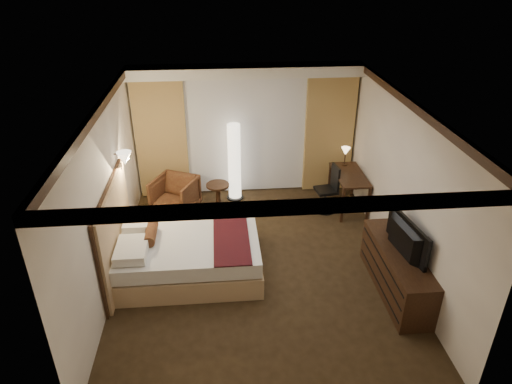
{
  "coord_description": "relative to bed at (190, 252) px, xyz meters",
  "views": [
    {
      "loc": [
        -0.57,
        -6.05,
        4.58
      ],
      "look_at": [
        0.0,
        0.4,
        1.15
      ],
      "focal_mm": 32.0,
      "sensor_mm": 36.0,
      "label": 1
    }
  ],
  "objects": [
    {
      "name": "floor",
      "position": [
        1.09,
        -0.0,
        -0.32
      ],
      "size": [
        4.5,
        5.5,
        0.01
      ],
      "primitive_type": "cube",
      "color": "black",
      "rests_on": "ground"
    },
    {
      "name": "ceiling",
      "position": [
        1.09,
        -0.0,
        2.38
      ],
      "size": [
        4.5,
        5.5,
        0.01
      ],
      "primitive_type": "cube",
      "color": "white",
      "rests_on": "back_wall"
    },
    {
      "name": "back_wall",
      "position": [
        1.09,
        2.75,
        1.03
      ],
      "size": [
        4.5,
        0.02,
        2.7
      ],
      "primitive_type": "cube",
      "color": "beige",
      "rests_on": "floor"
    },
    {
      "name": "left_wall",
      "position": [
        -1.16,
        -0.0,
        1.03
      ],
      "size": [
        0.02,
        5.5,
        2.7
      ],
      "primitive_type": "cube",
      "color": "beige",
      "rests_on": "floor"
    },
    {
      "name": "right_wall",
      "position": [
        3.34,
        -0.0,
        1.03
      ],
      "size": [
        0.02,
        5.5,
        2.7
      ],
      "primitive_type": "cube",
      "color": "beige",
      "rests_on": "floor"
    },
    {
      "name": "crown_molding",
      "position": [
        1.09,
        -0.0,
        2.32
      ],
      "size": [
        4.5,
        5.5,
        0.12
      ],
      "primitive_type": null,
      "color": "black",
      "rests_on": "ceiling"
    },
    {
      "name": "soffit",
      "position": [
        1.09,
        2.5,
        2.28
      ],
      "size": [
        4.5,
        0.5,
        0.2
      ],
      "primitive_type": "cube",
      "color": "white",
      "rests_on": "ceiling"
    },
    {
      "name": "curtain_sheer",
      "position": [
        1.09,
        2.67,
        0.93
      ],
      "size": [
        2.48,
        0.04,
        2.45
      ],
      "primitive_type": "cube",
      "color": "silver",
      "rests_on": "back_wall"
    },
    {
      "name": "curtain_left_drape",
      "position": [
        -0.61,
        2.61,
        0.93
      ],
      "size": [
        1.0,
        0.14,
        2.45
      ],
      "primitive_type": "cube",
      "color": "#A67D4C",
      "rests_on": "back_wall"
    },
    {
      "name": "curtain_right_drape",
      "position": [
        2.79,
        2.61,
        0.93
      ],
      "size": [
        1.0,
        0.14,
        2.45
      ],
      "primitive_type": "cube",
      "color": "#A67D4C",
      "rests_on": "back_wall"
    },
    {
      "name": "wall_sconce",
      "position": [
        -1.0,
        0.86,
        1.3
      ],
      "size": [
        0.24,
        0.24,
        0.24
      ],
      "primitive_type": null,
      "color": "white",
      "rests_on": "left_wall"
    },
    {
      "name": "bed",
      "position": [
        0.0,
        0.0,
        0.0
      ],
      "size": [
        2.2,
        1.72,
        0.64
      ],
      "primitive_type": null,
      "color": "white",
      "rests_on": "floor"
    },
    {
      "name": "headboard",
      "position": [
        -1.11,
        0.0,
        0.43
      ],
      "size": [
        0.12,
        2.02,
        1.5
      ],
      "primitive_type": null,
      "color": "tan",
      "rests_on": "floor"
    },
    {
      "name": "armchair",
      "position": [
        -0.37,
        1.89,
        0.07
      ],
      "size": [
        1.0,
        0.97,
        0.79
      ],
      "primitive_type": "imported",
      "rotation": [
        0.0,
        0.0,
        -0.44
      ],
      "color": "#461F15",
      "rests_on": "floor"
    },
    {
      "name": "side_table",
      "position": [
        0.47,
        2.0,
        -0.07
      ],
      "size": [
        0.46,
        0.46,
        0.51
      ],
      "primitive_type": null,
      "color": "black",
      "rests_on": "floor"
    },
    {
      "name": "floor_lamp",
      "position": [
        0.83,
        2.35,
        0.49
      ],
      "size": [
        0.34,
        0.34,
        1.63
      ],
      "primitive_type": null,
      "color": "white",
      "rests_on": "floor"
    },
    {
      "name": "desk",
      "position": [
        3.04,
        1.73,
        0.05
      ],
      "size": [
        0.55,
        1.15,
        0.75
      ],
      "primitive_type": null,
      "color": "black",
      "rests_on": "floor"
    },
    {
      "name": "desk_lamp",
      "position": [
        3.04,
        2.16,
        0.6
      ],
      "size": [
        0.18,
        0.18,
        0.34
      ],
      "primitive_type": null,
      "color": "#FFD899",
      "rests_on": "desk"
    },
    {
      "name": "office_chair",
      "position": [
        2.58,
        1.68,
        0.15
      ],
      "size": [
        0.52,
        0.52,
        0.95
      ],
      "primitive_type": null,
      "rotation": [
        0.0,
        0.0,
        0.15
      ],
      "color": "black",
      "rests_on": "floor"
    },
    {
      "name": "dresser",
      "position": [
        3.09,
        -0.8,
        0.03
      ],
      "size": [
        0.5,
        1.83,
        0.71
      ],
      "primitive_type": null,
      "color": "black",
      "rests_on": "floor"
    },
    {
      "name": "television",
      "position": [
        3.06,
        -0.8,
        0.7
      ],
      "size": [
        0.76,
        1.15,
        0.14
      ],
      "primitive_type": "imported",
      "rotation": [
        0.0,
        0.0,
        1.71
      ],
      "color": "black",
      "rests_on": "dresser"
    }
  ]
}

